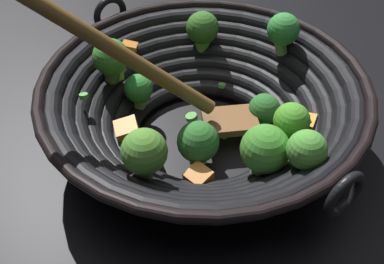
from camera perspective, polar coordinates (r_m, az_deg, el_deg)
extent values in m
plane|color=black|center=(0.69, 1.21, -1.50)|extent=(4.00, 4.00, 0.00)
cylinder|color=black|center=(0.69, 1.22, -1.20)|extent=(0.17, 0.17, 0.01)
torus|color=black|center=(0.68, 1.24, -0.21)|extent=(0.22, 0.22, 0.02)
torus|color=black|center=(0.67, 1.25, 0.50)|extent=(0.25, 0.25, 0.02)
torus|color=black|center=(0.66, 1.27, 1.23)|extent=(0.28, 0.28, 0.02)
torus|color=black|center=(0.65, 1.28, 1.98)|extent=(0.31, 0.31, 0.02)
torus|color=black|center=(0.64, 1.30, 2.74)|extent=(0.34, 0.34, 0.02)
torus|color=black|center=(0.64, 1.31, 3.52)|extent=(0.36, 0.36, 0.02)
torus|color=black|center=(0.63, 1.33, 4.32)|extent=(0.39, 0.39, 0.02)
torus|color=black|center=(0.62, 1.35, 5.13)|extent=(0.41, 0.41, 0.01)
torus|color=black|center=(0.77, -9.10, 12.87)|extent=(0.04, 0.05, 0.05)
torus|color=black|center=(0.52, 16.64, -6.69)|extent=(0.04, 0.05, 0.05)
cylinder|color=#7CA446|center=(0.60, 7.83, -4.13)|extent=(0.03, 0.04, 0.02)
sphere|color=#43952F|center=(0.58, 8.14, -1.89)|extent=(0.06, 0.06, 0.06)
cylinder|color=#5C8D38|center=(0.58, 12.28, -3.82)|extent=(0.02, 0.02, 0.02)
sphere|color=#52A63C|center=(0.56, 12.67, -1.96)|extent=(0.04, 0.04, 0.04)
cylinder|color=#72B443|center=(0.63, 10.73, -0.48)|extent=(0.02, 0.02, 0.02)
sphere|color=green|center=(0.62, 11.03, 1.25)|extent=(0.04, 0.04, 0.04)
cylinder|color=#84AF4A|center=(0.64, 0.65, -2.91)|extent=(0.03, 0.02, 0.02)
sphere|color=#2D732B|center=(0.62, 0.67, -1.08)|extent=(0.05, 0.05, 0.05)
cylinder|color=#73B859|center=(0.73, 9.87, 9.30)|extent=(0.02, 0.02, 0.02)
sphere|color=green|center=(0.71, 10.14, 11.21)|extent=(0.04, 0.04, 0.04)
cylinder|color=#68963F|center=(0.69, -8.79, 6.32)|extent=(0.03, 0.03, 0.02)
sphere|color=#37842B|center=(0.67, -9.05, 8.28)|extent=(0.05, 0.05, 0.05)
cylinder|color=#5E9D43|center=(0.70, -5.84, 3.11)|extent=(0.02, 0.02, 0.03)
sphere|color=#2D8630|center=(0.69, -6.00, 4.86)|extent=(0.04, 0.04, 0.04)
cylinder|color=#7EAD53|center=(0.57, -5.14, -4.35)|extent=(0.02, 0.02, 0.02)
sphere|color=#529332|center=(0.55, -5.34, -2.18)|extent=(0.05, 0.05, 0.05)
cylinder|color=#78BE50|center=(0.76, 1.15, 9.73)|extent=(0.03, 0.03, 0.02)
sphere|color=#356F25|center=(0.74, 1.18, 11.54)|extent=(0.05, 0.05, 0.05)
cylinder|color=#7BA546|center=(0.70, 7.88, 1.05)|extent=(0.03, 0.03, 0.02)
sphere|color=#2E6F2D|center=(0.68, 8.07, 2.51)|extent=(0.04, 0.04, 0.04)
cube|color=gold|center=(0.65, -7.12, -0.08)|extent=(0.04, 0.04, 0.04)
cube|color=orange|center=(0.63, -4.87, -1.89)|extent=(0.04, 0.03, 0.03)
cube|color=orange|center=(0.73, -7.04, 9.02)|extent=(0.03, 0.03, 0.03)
cube|color=gold|center=(0.65, 12.31, 0.53)|extent=(0.04, 0.04, 0.03)
cube|color=orange|center=(0.62, 0.77, -5.25)|extent=(0.04, 0.04, 0.03)
cube|color=#CE823F|center=(0.64, 11.60, 0.76)|extent=(0.04, 0.04, 0.03)
cube|color=gold|center=(0.70, -8.91, 6.66)|extent=(0.03, 0.03, 0.02)
cylinder|color=#56B247|center=(0.64, -11.94, 4.17)|extent=(0.01, 0.01, 0.01)
cylinder|color=#56B247|center=(0.66, -0.06, 1.68)|extent=(0.02, 0.02, 0.01)
cylinder|color=#6BC651|center=(0.66, 3.57, -0.35)|extent=(0.01, 0.01, 0.01)
cylinder|color=#56B247|center=(0.63, 7.43, -2.11)|extent=(0.01, 0.01, 0.01)
cylinder|color=#56B247|center=(0.73, 3.33, 5.20)|extent=(0.01, 0.01, 0.01)
cube|color=brown|center=(0.67, 4.24, 1.40)|extent=(0.06, 0.07, 0.01)
cylinder|color=brown|center=(0.58, -8.34, 8.88)|extent=(0.03, 0.23, 0.20)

